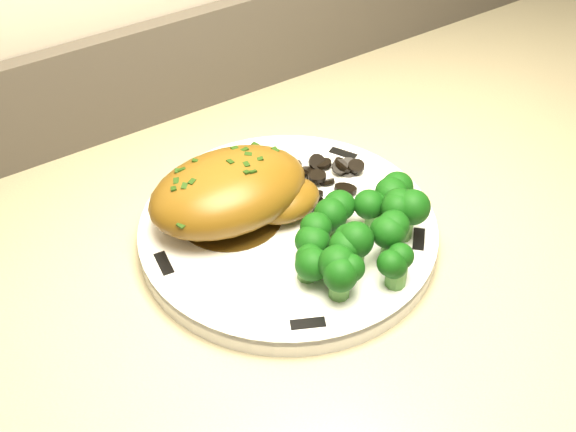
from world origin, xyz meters
TOP-DOWN VIEW (x-y plane):
  - plate at (0.26, 1.74)m, footprint 0.36×0.36m
  - rim_accent_0 at (0.37, 1.79)m, footprint 0.02×0.03m
  - rim_accent_1 at (0.24, 1.86)m, footprint 0.03×0.02m
  - rim_accent_2 at (0.14, 1.75)m, footprint 0.01×0.03m
  - rim_accent_3 at (0.21, 1.62)m, footprint 0.03×0.02m
  - rim_accent_4 at (0.35, 1.65)m, footprint 0.03×0.03m
  - gravy_pool at (0.22, 1.78)m, footprint 0.10×0.10m
  - chicken_breast at (0.23, 1.77)m, footprint 0.16×0.11m
  - mushroom_pile at (0.33, 1.77)m, footprint 0.10×0.07m
  - broccoli_florets at (0.30, 1.66)m, footprint 0.14×0.11m

SIDE VIEW (x-z plane):
  - plate at x=0.26m, z-range 0.88..0.90m
  - rim_accent_0 at x=0.37m, z-range 0.90..0.90m
  - rim_accent_1 at x=0.24m, z-range 0.90..0.90m
  - rim_accent_2 at x=0.14m, z-range 0.90..0.90m
  - rim_accent_3 at x=0.21m, z-range 0.90..0.90m
  - rim_accent_4 at x=0.35m, z-range 0.90..0.90m
  - gravy_pool at x=0.22m, z-range 0.90..0.90m
  - mushroom_pile at x=0.33m, z-range 0.89..0.91m
  - broccoli_florets at x=0.30m, z-range 0.90..0.94m
  - chicken_breast at x=0.23m, z-range 0.90..0.96m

